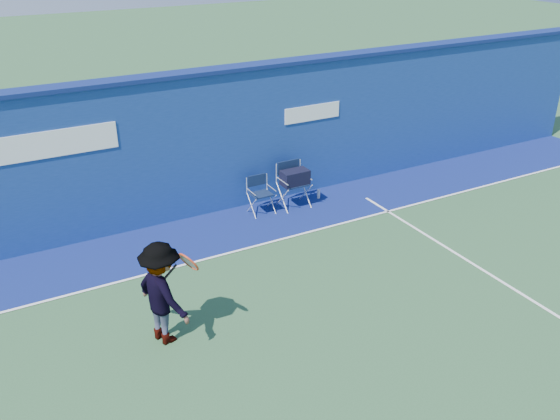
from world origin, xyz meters
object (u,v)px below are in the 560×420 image
directors_chair_left (261,202)px  tennis_player (162,293)px  water_bottle (319,194)px  directors_chair_right (294,189)px

directors_chair_left → tennis_player: tennis_player is taller
water_bottle → tennis_player: size_ratio=0.13×
directors_chair_left → water_bottle: 1.50m
directors_chair_left → directors_chair_right: bearing=-4.7°
directors_chair_left → directors_chair_right: directors_chair_right is taller
directors_chair_right → tennis_player: (-4.03, -3.14, 0.40)m
directors_chair_right → tennis_player: 5.12m
water_bottle → tennis_player: bearing=-145.6°
directors_chair_left → water_bottle: bearing=1.3°
directors_chair_left → tennis_player: size_ratio=0.50×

